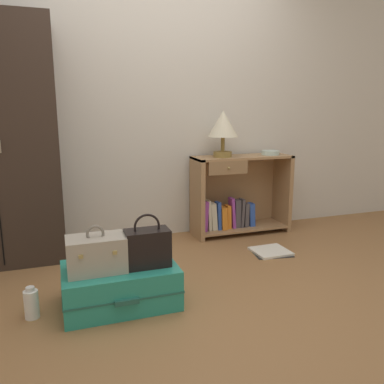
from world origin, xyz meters
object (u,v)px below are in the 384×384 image
train_case (96,254)px  bottle (31,304)px  bookshelf (237,196)px  suitcase_large (120,285)px  bowl (270,153)px  table_lamp (223,126)px  handbag (147,247)px  open_book_on_floor (271,251)px

train_case → bottle: (-0.38, 0.03, -0.27)m
bookshelf → suitcase_large: (-1.31, -1.08, -0.24)m
train_case → bowl: bearing=31.3°
bookshelf → table_lamp: bearing=-169.9°
suitcase_large → handbag: size_ratio=2.11×
table_lamp → suitcase_large: bearing=-137.4°
bowl → suitcase_large: bearing=-147.3°
train_case → bottle: 0.47m
train_case → handbag: (0.30, -0.02, 0.01)m
open_book_on_floor → bookshelf: bearing=92.8°
bookshelf → bottle: 2.14m
bookshelf → open_book_on_floor: (0.03, -0.60, -0.35)m
table_lamp → handbag: table_lamp is taller
bottle → handbag: bearing=-4.4°
handbag → bowl: bearing=36.7°
train_case → handbag: bearing=-3.8°
bookshelf → handbag: bearing=-135.5°
handbag → bookshelf: bearing=44.5°
bookshelf → bowl: (0.33, -0.02, 0.42)m
bowl → suitcase_large: (-1.65, -1.05, -0.65)m
suitcase_large → table_lamp: bearing=42.6°
suitcase_large → handbag: (0.17, -0.05, 0.24)m
bookshelf → bottle: bookshelf is taller
bowl → handbag: bearing=-143.3°
table_lamp → bottle: (-1.65, -1.04, -0.95)m
train_case → bottle: bearing=175.1°
bottle → suitcase_large: bearing=-0.5°
table_lamp → suitcase_large: table_lamp is taller
handbag → open_book_on_floor: (1.18, 0.52, -0.36)m
bottle → train_case: bearing=-4.9°
table_lamp → bottle: bearing=-147.7°
suitcase_large → bottle: suitcase_large is taller
train_case → bottle: size_ratio=1.77×
bowl → open_book_on_floor: bowl is taller
bookshelf → train_case: bookshelf is taller
handbag → open_book_on_floor: 1.34m
handbag → bottle: 0.74m
table_lamp → handbag: size_ratio=1.28×
table_lamp → train_case: 1.80m
train_case → table_lamp: bearing=40.2°
bowl → train_case: bearing=-148.7°
suitcase_large → open_book_on_floor: suitcase_large is taller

